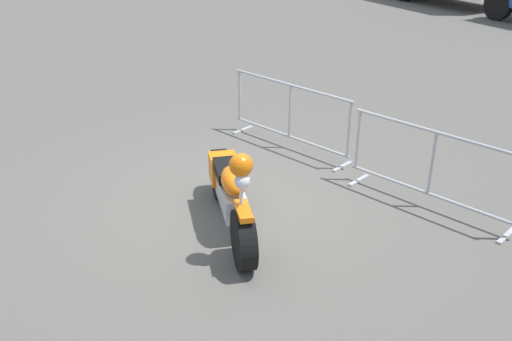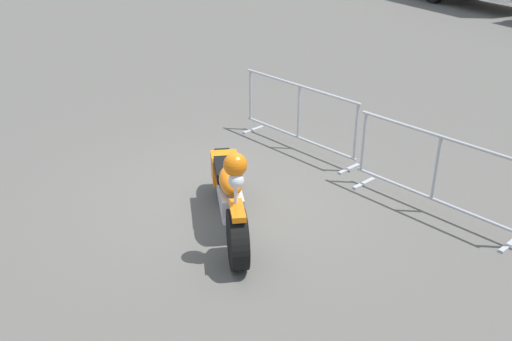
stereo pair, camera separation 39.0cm
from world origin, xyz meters
The scene contains 4 objects.
ground_plane centered at (0.00, 0.00, 0.00)m, with size 120.00×120.00×0.00m, color #54514C.
motorcycle centered at (0.56, -0.40, 0.50)m, with size 2.10×1.30×1.30m.
crowd_barrier_near centered at (-0.72, 1.84, 0.56)m, with size 2.35×0.62×1.07m.
crowd_barrier_far centered at (1.85, 1.84, 0.56)m, with size 2.35×0.62×1.07m.
Camera 2 is at (5.50, -3.82, 3.69)m, focal length 40.00 mm.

